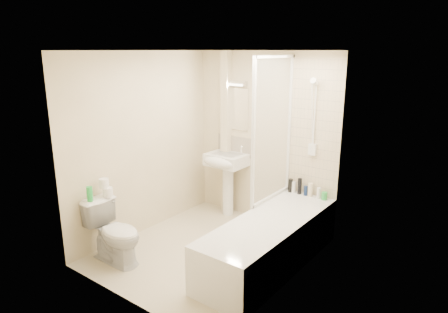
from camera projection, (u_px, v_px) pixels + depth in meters
The scene contains 26 objects.
floor at pixel (208, 251), 4.92m from camera, with size 2.50×2.50×0.00m, color beige.
wall_back at pixel (264, 139), 5.57m from camera, with size 2.20×0.02×2.40m, color beige.
wall_left at pixel (143, 144), 5.25m from camera, with size 0.02×2.50×2.40m, color beige.
wall_right at pixel (293, 175), 3.97m from camera, with size 0.02×2.50×2.40m, color beige.
ceiling at pixel (206, 50), 4.30m from camera, with size 2.20×2.50×0.02m, color white.
tile_back at pixel (315, 130), 5.07m from camera, with size 0.70×0.01×1.75m, color beige.
tile_right at pixel (302, 149), 4.07m from camera, with size 0.01×2.10×1.75m, color beige.
pipe_boxing at pixel (226, 134), 5.89m from camera, with size 0.12×0.12×2.40m, color beige.
splashback at pixel (235, 146), 5.90m from camera, with size 0.60×0.01×0.30m, color beige.
mirror at pixel (235, 109), 5.76m from camera, with size 0.46×0.01×0.60m, color white.
strip_light at pixel (234, 83), 5.64m from camera, with size 0.42×0.07×0.07m, color silver.
bathtub at pixel (270, 241), 4.56m from camera, with size 0.70×2.10×0.55m.
shower_screen at pixel (273, 130), 4.93m from camera, with size 0.04×0.92×1.80m.
shower_fixture at pixel (313, 121), 5.00m from camera, with size 0.10×0.16×0.99m.
pedestal_sink at pixel (225, 167), 5.80m from camera, with size 0.56×0.50×1.08m.
bottle_black_a at pixel (290, 185), 5.37m from camera, with size 0.06×0.06×0.18m, color black.
bottle_white_a at pixel (294, 187), 5.34m from camera, with size 0.05×0.05×0.15m, color white.
bottle_black_b at pixel (300, 186), 5.28m from camera, with size 0.05×0.05×0.22m, color black.
bottle_blue at pixel (306, 191), 5.24m from camera, with size 0.05×0.05×0.13m, color #122450.
bottle_cream at pixel (310, 190), 5.20m from camera, with size 0.06×0.06×0.18m, color #F4E4BC.
bottle_white_b at pixel (319, 193), 5.13m from camera, with size 0.05×0.05×0.14m, color white.
bottle_green at pixel (324, 196), 5.09m from camera, with size 0.07×0.07×0.10m, color green.
toilet at pixel (115, 232), 4.61m from camera, with size 0.72×0.41×0.73m, color white.
toilet_roll_lower at pixel (108, 192), 4.70m from camera, with size 0.12×0.12×0.11m, color white.
toilet_roll_upper at pixel (104, 183), 4.69m from camera, with size 0.11×0.11×0.11m, color white.
green_bottle at pixel (90, 194), 4.55m from camera, with size 0.07×0.07×0.17m, color green.
Camera 1 is at (2.84, -3.43, 2.41)m, focal length 32.00 mm.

